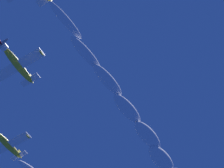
% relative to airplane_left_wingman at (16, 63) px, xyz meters
% --- Properties ---
extents(airplane_left_wingman, '(9.67, 8.85, 3.21)m').
position_rel_airplane_left_wingman_xyz_m(airplane_left_wingman, '(0.00, 0.00, 0.00)').
color(airplane_left_wingman, gold).
extents(airplane_right_wingman, '(9.68, 8.82, 2.84)m').
position_rel_airplane_left_wingman_xyz_m(airplane_right_wingman, '(-17.34, 5.53, -0.75)').
color(airplane_right_wingman, gold).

